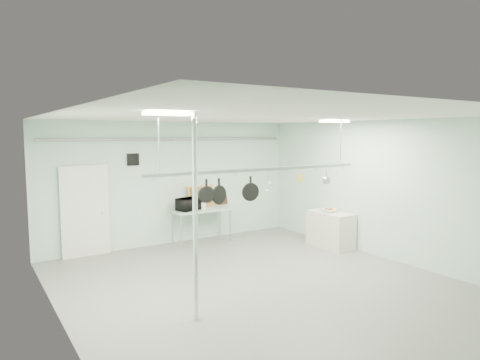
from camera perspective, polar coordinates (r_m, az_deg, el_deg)
floor at (r=8.35m, az=2.98°, el=-14.01°), size 8.00×8.00×0.00m
ceiling at (r=7.85m, az=3.11°, el=8.42°), size 7.00×8.00×0.02m
back_wall at (r=11.39m, az=-8.78°, el=-0.36°), size 7.00×0.02×3.20m
right_wall at (r=10.36m, az=18.90°, el=-1.27°), size 0.02×8.00×3.20m
door at (r=10.71m, az=-19.96°, el=-4.05°), size 1.10×0.10×2.20m
wall_vent at (r=10.92m, az=-14.08°, el=2.67°), size 0.30×0.04×0.30m
conduit_pipe at (r=11.24m, az=-8.69°, el=5.43°), size 6.60×0.07×0.07m
chrome_pole at (r=6.57m, az=-5.99°, el=-5.10°), size 0.08×0.08×3.20m
prep_table at (r=11.41m, az=-5.16°, el=-4.20°), size 1.60×0.70×0.91m
side_cabinet at (r=11.23m, az=11.96°, el=-6.47°), size 0.60×1.20×0.90m
pot_rack at (r=8.23m, az=2.98°, el=1.62°), size 4.80×0.06×1.00m
light_panel_left at (r=6.06m, az=-9.57°, el=8.73°), size 0.65×0.30×0.05m
light_panel_right at (r=9.87m, az=12.48°, el=7.65°), size 0.65×0.30×0.05m
microwave at (r=11.19m, az=-6.89°, el=-3.22°), size 0.67×0.54×0.32m
coffee_canister at (r=11.30m, az=-4.93°, el=-3.44°), size 0.17×0.17×0.19m
painting_large at (r=11.68m, az=-5.25°, el=-2.16°), size 0.78×0.15×0.58m
painting_small at (r=12.03m, az=-2.37°, el=-2.69°), size 0.30×0.09×0.25m
fruit_bowl at (r=11.10m, az=11.81°, el=-4.01°), size 0.45×0.45×0.09m
skillet_left at (r=7.62m, az=-4.50°, el=-1.40°), size 0.30×0.14×0.41m
skillet_mid at (r=7.75m, az=-2.83°, el=-1.52°), size 0.35×0.12×0.48m
skillet_right at (r=8.11m, az=1.41°, el=-1.10°), size 0.35×0.13×0.46m
whisk at (r=8.34m, az=3.70°, el=-0.50°), size 0.19×0.19×0.34m
grater at (r=8.83m, az=7.91°, el=0.28°), size 0.08×0.02×0.20m
saucepan at (r=9.34m, az=11.45°, el=0.32°), size 0.17×0.13×0.27m
fruit_cluster at (r=11.10m, az=11.81°, el=-3.81°), size 0.24×0.24×0.09m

